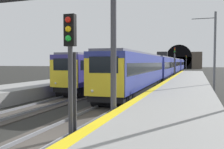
# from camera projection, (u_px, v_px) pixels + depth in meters

# --- Properties ---
(ground_plane) EXTENTS (320.00, 320.00, 0.00)m
(ground_plane) POSITION_uv_depth(u_px,v_px,m) (37.00, 145.00, 9.60)
(ground_plane) COLOR black
(platform_right) EXTENTS (112.00, 4.81, 1.04)m
(platform_right) POSITION_uv_depth(u_px,v_px,m) (158.00, 145.00, 8.07)
(platform_right) COLOR gray
(platform_right) RESTS_ON ground_plane
(platform_right_edge_strip) EXTENTS (112.00, 0.50, 0.01)m
(platform_right_edge_strip) POSITION_uv_depth(u_px,v_px,m) (97.00, 124.00, 8.74)
(platform_right_edge_strip) COLOR yellow
(platform_right_edge_strip) RESTS_ON platform_right
(track_main_line) EXTENTS (160.00, 2.82, 0.21)m
(track_main_line) POSITION_uv_depth(u_px,v_px,m) (37.00, 144.00, 9.60)
(track_main_line) COLOR #423D38
(track_main_line) RESTS_ON ground_plane
(train_main_approaching) EXTENTS (78.65, 3.07, 5.03)m
(train_main_approaching) POSITION_uv_depth(u_px,v_px,m) (168.00, 66.00, 53.14)
(train_main_approaching) COLOR navy
(train_main_approaching) RESTS_ON ground_plane
(train_adjacent_platform) EXTENTS (38.26, 3.20, 4.07)m
(train_adjacent_platform) POSITION_uv_depth(u_px,v_px,m) (126.00, 68.00, 39.05)
(train_adjacent_platform) COLOR navy
(train_adjacent_platform) RESTS_ON ground_plane
(railway_signal_near) EXTENTS (0.39, 0.38, 4.79)m
(railway_signal_near) POSITION_uv_depth(u_px,v_px,m) (71.00, 71.00, 8.27)
(railway_signal_near) COLOR #38383D
(railway_signal_near) RESTS_ON ground_plane
(railway_signal_mid) EXTENTS (0.39, 0.38, 5.97)m
(railway_signal_mid) POSITION_uv_depth(u_px,v_px,m) (175.00, 60.00, 46.39)
(railway_signal_mid) COLOR #4C4C54
(railway_signal_mid) RESTS_ON ground_plane
(railway_signal_far) EXTENTS (0.39, 0.38, 5.81)m
(railway_signal_far) POSITION_uv_depth(u_px,v_px,m) (186.00, 61.00, 95.87)
(railway_signal_far) COLOR #4C4C54
(railway_signal_far) RESTS_ON ground_plane
(overhead_signal_gantry) EXTENTS (0.70, 9.14, 7.44)m
(overhead_signal_gantry) POSITION_uv_depth(u_px,v_px,m) (34.00, 16.00, 13.12)
(overhead_signal_gantry) COLOR #3F3F47
(overhead_signal_gantry) RESTS_ON ground_plane
(tunnel_portal) EXTENTS (2.78, 20.89, 11.70)m
(tunnel_portal) POSITION_uv_depth(u_px,v_px,m) (179.00, 60.00, 118.86)
(tunnel_portal) COLOR #51473D
(tunnel_portal) RESTS_ON ground_plane
(catenary_mast_near) EXTENTS (0.22, 2.34, 8.18)m
(catenary_mast_near) POSITION_uv_depth(u_px,v_px,m) (214.00, 52.00, 24.65)
(catenary_mast_near) COLOR #595B60
(catenary_mast_near) RESTS_ON ground_plane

